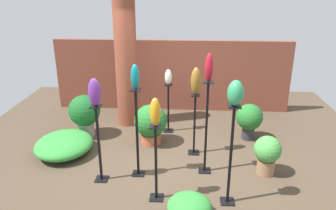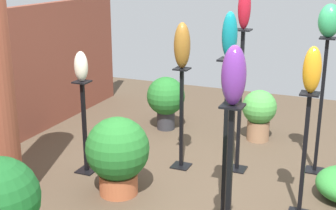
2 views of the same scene
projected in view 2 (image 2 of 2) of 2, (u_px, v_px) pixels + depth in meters
name	position (u px, v px, depth m)	size (l,w,h in m)	color
ground_plane	(184.00, 190.00, 4.76)	(8.00, 8.00, 0.00)	#4C3D2D
pedestal_violet	(229.00, 193.00, 3.47)	(0.20, 0.20, 1.26)	black
pedestal_ivory	(85.00, 132.00, 5.05)	(0.20, 0.20, 1.03)	black
pedestal_teal	(225.00, 149.00, 4.02)	(0.20, 0.20, 1.47)	black
pedestal_bronze	(181.00, 123.00, 5.15)	(0.20, 0.20, 1.14)	black
pedestal_ruby	(240.00, 107.00, 5.02)	(0.20, 0.20, 1.57)	black
pedestal_jade	(320.00, 112.00, 4.99)	(0.20, 0.20, 1.49)	black
pedestal_amber	(304.00, 161.00, 4.14)	(0.20, 0.20, 1.16)	black
art_vase_violet	(234.00, 75.00, 3.21)	(0.18, 0.17, 0.42)	#6B2D8C
art_vase_ivory	(81.00, 66.00, 4.84)	(0.14, 0.14, 0.32)	beige
art_vase_teal	(230.00, 35.00, 3.73)	(0.13, 0.13, 0.38)	#0F727A
art_vase_bronze	(182.00, 45.00, 4.90)	(0.18, 0.18, 0.49)	brown
art_vase_ruby	(244.00, 8.00, 4.71)	(0.13, 0.13, 0.43)	maroon
art_vase_jade	(330.00, 21.00, 4.71)	(0.21, 0.23, 0.34)	#2D9356
art_vase_amber	(312.00, 70.00, 3.90)	(0.15, 0.16, 0.40)	orange
potted_plant_front_right	(259.00, 112.00, 6.00)	(0.44, 0.44, 0.67)	#936B4C
potted_plant_back_center	(166.00, 98.00, 6.39)	(0.52, 0.52, 0.74)	#2D2D33
potted_plant_mid_left	(118.00, 153.00, 4.58)	(0.63, 0.63, 0.79)	#B25B38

